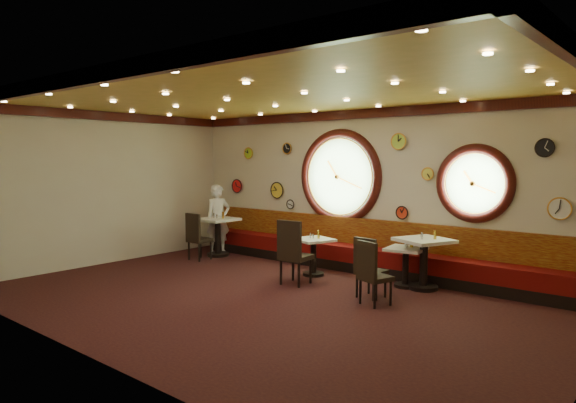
# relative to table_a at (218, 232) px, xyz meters

# --- Properties ---
(floor) EXTENTS (9.00, 6.00, 0.00)m
(floor) POSITION_rel_table_a_xyz_m (3.28, -2.01, -0.55)
(floor) COLOR black
(floor) RESTS_ON ground
(ceiling) EXTENTS (9.00, 6.00, 0.02)m
(ceiling) POSITION_rel_table_a_xyz_m (3.28, -2.01, 2.65)
(ceiling) COLOR gold
(ceiling) RESTS_ON wall_back
(wall_back) EXTENTS (9.00, 0.02, 3.20)m
(wall_back) POSITION_rel_table_a_xyz_m (3.28, 0.99, 1.05)
(wall_back) COLOR beige
(wall_back) RESTS_ON floor
(wall_front) EXTENTS (9.00, 0.02, 3.20)m
(wall_front) POSITION_rel_table_a_xyz_m (3.28, -5.01, 1.05)
(wall_front) COLOR beige
(wall_front) RESTS_ON floor
(wall_left) EXTENTS (0.02, 6.00, 3.20)m
(wall_left) POSITION_rel_table_a_xyz_m (-1.22, -2.01, 1.05)
(wall_left) COLOR beige
(wall_left) RESTS_ON floor
(molding_back) EXTENTS (9.00, 0.10, 0.18)m
(molding_back) POSITION_rel_table_a_xyz_m (3.28, 0.94, 2.56)
(molding_back) COLOR #330C09
(molding_back) RESTS_ON wall_back
(molding_front) EXTENTS (9.00, 0.10, 0.18)m
(molding_front) POSITION_rel_table_a_xyz_m (3.28, -4.96, 2.56)
(molding_front) COLOR #330C09
(molding_front) RESTS_ON wall_back
(molding_left) EXTENTS (0.10, 6.00, 0.18)m
(molding_left) POSITION_rel_table_a_xyz_m (-1.17, -2.01, 2.56)
(molding_left) COLOR #330C09
(molding_left) RESTS_ON wall_back
(banquette_base) EXTENTS (8.00, 0.55, 0.20)m
(banquette_base) POSITION_rel_table_a_xyz_m (3.28, 0.71, -0.45)
(banquette_base) COLOR black
(banquette_base) RESTS_ON floor
(banquette_seat) EXTENTS (8.00, 0.55, 0.30)m
(banquette_seat) POSITION_rel_table_a_xyz_m (3.28, 0.71, -0.20)
(banquette_seat) COLOR #540707
(banquette_seat) RESTS_ON banquette_base
(banquette_back) EXTENTS (8.00, 0.10, 0.55)m
(banquette_back) POSITION_rel_table_a_xyz_m (3.28, 0.93, 0.20)
(banquette_back) COLOR #641207
(banquette_back) RESTS_ON wall_back
(porthole_left_glass) EXTENTS (1.66, 0.02, 1.66)m
(porthole_left_glass) POSITION_rel_table_a_xyz_m (2.68, 0.98, 1.30)
(porthole_left_glass) COLOR #8FCF7C
(porthole_left_glass) RESTS_ON wall_back
(porthole_left_frame) EXTENTS (1.98, 0.18, 1.98)m
(porthole_left_frame) POSITION_rel_table_a_xyz_m (2.68, 0.97, 1.30)
(porthole_left_frame) COLOR #330C09
(porthole_left_frame) RESTS_ON wall_back
(porthole_left_ring) EXTENTS (1.61, 0.03, 1.61)m
(porthole_left_ring) POSITION_rel_table_a_xyz_m (2.68, 0.94, 1.30)
(porthole_left_ring) COLOR gold
(porthole_left_ring) RESTS_ON wall_back
(porthole_right_glass) EXTENTS (1.10, 0.02, 1.10)m
(porthole_right_glass) POSITION_rel_table_a_xyz_m (5.48, 0.98, 1.25)
(porthole_right_glass) COLOR #8FCF7C
(porthole_right_glass) RESTS_ON wall_back
(porthole_right_frame) EXTENTS (1.38, 0.18, 1.38)m
(porthole_right_frame) POSITION_rel_table_a_xyz_m (5.48, 0.97, 1.25)
(porthole_right_frame) COLOR #330C09
(porthole_right_frame) RESTS_ON wall_back
(porthole_right_ring) EXTENTS (1.09, 0.03, 1.09)m
(porthole_right_ring) POSITION_rel_table_a_xyz_m (5.48, 0.94, 1.25)
(porthole_right_ring) COLOR gold
(porthole_right_ring) RESTS_ON wall_back
(wall_clock_0) EXTENTS (0.26, 0.03, 0.26)m
(wall_clock_0) POSITION_rel_table_a_xyz_m (0.08, 0.95, 1.80)
(wall_clock_0) COLOR #A5CC28
(wall_clock_0) RESTS_ON wall_back
(wall_clock_1) EXTENTS (0.24, 0.03, 0.24)m
(wall_clock_1) POSITION_rel_table_a_xyz_m (1.28, 0.95, 1.90)
(wall_clock_1) COLOR black
(wall_clock_1) RESTS_ON wall_back
(wall_clock_2) EXTENTS (0.24, 0.03, 0.24)m
(wall_clock_2) POSITION_rel_table_a_xyz_m (4.13, 0.95, 0.65)
(wall_clock_2) COLOR red
(wall_clock_2) RESTS_ON wall_back
(wall_clock_3) EXTENTS (0.32, 0.03, 0.32)m
(wall_clock_3) POSITION_rel_table_a_xyz_m (-0.32, 0.95, 1.00)
(wall_clock_3) COLOR red
(wall_clock_3) RESTS_ON wall_back
(wall_clock_4) EXTENTS (0.34, 0.03, 0.34)m
(wall_clock_4) POSITION_rel_table_a_xyz_m (6.83, 0.95, 0.90)
(wall_clock_4) COLOR silver
(wall_clock_4) RESTS_ON wall_back
(wall_clock_5) EXTENTS (0.36, 0.03, 0.36)m
(wall_clock_5) POSITION_rel_table_a_xyz_m (0.98, 0.95, 0.95)
(wall_clock_5) COLOR gold
(wall_clock_5) RESTS_ON wall_back
(wall_clock_6) EXTENTS (0.20, 0.03, 0.20)m
(wall_clock_6) POSITION_rel_table_a_xyz_m (1.38, 0.95, 0.65)
(wall_clock_6) COLOR silver
(wall_clock_6) RESTS_ON wall_back
(wall_clock_7) EXTENTS (0.28, 0.03, 0.28)m
(wall_clock_7) POSITION_rel_table_a_xyz_m (6.58, 0.95, 1.85)
(wall_clock_7) COLOR black
(wall_clock_7) RESTS_ON wall_back
(wall_clock_8) EXTENTS (0.30, 0.03, 0.30)m
(wall_clock_8) POSITION_rel_table_a_xyz_m (4.03, 0.95, 2.00)
(wall_clock_8) COLOR #B5E246
(wall_clock_8) RESTS_ON wall_back
(wall_clock_9) EXTENTS (0.22, 0.03, 0.22)m
(wall_clock_9) POSITION_rel_table_a_xyz_m (4.63, 0.95, 1.40)
(wall_clock_9) COLOR #D6D247
(wall_clock_9) RESTS_ON wall_back
(table_a) EXTENTS (0.81, 0.81, 0.87)m
(table_a) POSITION_rel_table_a_xyz_m (0.00, 0.00, 0.00)
(table_a) COLOR black
(table_a) RESTS_ON floor
(table_b) EXTENTS (0.82, 0.82, 0.71)m
(table_b) POSITION_rel_table_a_xyz_m (2.86, -0.17, -0.10)
(table_b) COLOR black
(table_b) RESTS_ON floor
(table_c) EXTENTS (0.70, 0.70, 0.69)m
(table_c) POSITION_rel_table_a_xyz_m (4.62, 0.16, -0.11)
(table_c) COLOR black
(table_c) RESTS_ON floor
(table_d) EXTENTS (1.05, 1.05, 0.87)m
(table_d) POSITION_rel_table_a_xyz_m (4.92, 0.21, 0.00)
(table_d) COLOR black
(table_d) RESTS_ON floor
(chair_a) EXTENTS (0.44, 0.44, 0.64)m
(chair_a) POSITION_rel_table_a_xyz_m (0.02, -0.64, 0.04)
(chair_a) COLOR black
(chair_a) RESTS_ON floor
(chair_b) EXTENTS (0.52, 0.52, 0.72)m
(chair_b) POSITION_rel_table_a_xyz_m (3.03, -1.00, 0.11)
(chair_b) COLOR black
(chair_b) RESTS_ON floor
(chair_c) EXTENTS (0.45, 0.45, 0.61)m
(chair_c) POSITION_rel_table_a_xyz_m (4.50, -0.90, 0.01)
(chair_c) COLOR black
(chair_c) RESTS_ON floor
(chair_d) EXTENTS (0.52, 0.52, 0.61)m
(chair_d) POSITION_rel_table_a_xyz_m (4.74, -1.21, 0.02)
(chair_d) COLOR black
(chair_d) RESTS_ON floor
(condiment_a_salt) EXTENTS (0.04, 0.04, 0.11)m
(condiment_a_salt) POSITION_rel_table_a_xyz_m (-0.12, -0.01, 0.37)
(condiment_a_salt) COLOR silver
(condiment_a_salt) RESTS_ON table_a
(condiment_b_salt) EXTENTS (0.03, 0.03, 0.09)m
(condiment_b_salt) POSITION_rel_table_a_xyz_m (2.79, -0.16, 0.21)
(condiment_b_salt) COLOR silver
(condiment_b_salt) RESTS_ON table_b
(condiment_c_salt) EXTENTS (0.04, 0.04, 0.10)m
(condiment_c_salt) POSITION_rel_table_a_xyz_m (4.58, 0.22, 0.19)
(condiment_c_salt) COLOR silver
(condiment_c_salt) RESTS_ON table_c
(condiment_d_salt) EXTENTS (0.03, 0.03, 0.09)m
(condiment_d_salt) POSITION_rel_table_a_xyz_m (4.83, 0.32, 0.37)
(condiment_d_salt) COLOR silver
(condiment_d_salt) RESTS_ON table_d
(condiment_a_pepper) EXTENTS (0.03, 0.03, 0.09)m
(condiment_a_pepper) POSITION_rel_table_a_xyz_m (0.03, -0.05, 0.37)
(condiment_a_pepper) COLOR silver
(condiment_a_pepper) RESTS_ON table_a
(condiment_b_pepper) EXTENTS (0.03, 0.03, 0.09)m
(condiment_b_pepper) POSITION_rel_table_a_xyz_m (2.88, -0.20, 0.21)
(condiment_b_pepper) COLOR silver
(condiment_b_pepper) RESTS_ON table_b
(condiment_c_pepper) EXTENTS (0.04, 0.04, 0.10)m
(condiment_c_pepper) POSITION_rel_table_a_xyz_m (4.64, 0.14, 0.19)
(condiment_c_pepper) COLOR silver
(condiment_c_pepper) RESTS_ON table_c
(condiment_d_pepper) EXTENTS (0.04, 0.04, 0.11)m
(condiment_d_pepper) POSITION_rel_table_a_xyz_m (4.93, 0.11, 0.38)
(condiment_d_pepper) COLOR silver
(condiment_d_pepper) RESTS_ON table_d
(condiment_a_bottle) EXTENTS (0.05, 0.05, 0.15)m
(condiment_a_bottle) POSITION_rel_table_a_xyz_m (0.15, 0.02, 0.40)
(condiment_a_bottle) COLOR gold
(condiment_a_bottle) RESTS_ON table_a
(condiment_b_bottle) EXTENTS (0.05, 0.05, 0.16)m
(condiment_b_bottle) POSITION_rel_table_a_xyz_m (2.93, -0.10, 0.24)
(condiment_b_bottle) COLOR gold
(condiment_b_bottle) RESTS_ON table_b
(condiment_c_bottle) EXTENTS (0.06, 0.06, 0.18)m
(condiment_c_bottle) POSITION_rel_table_a_xyz_m (4.67, 0.27, 0.23)
(condiment_c_bottle) COLOR gold
(condiment_c_bottle) RESTS_ON table_c
(condiment_d_bottle) EXTENTS (0.05, 0.05, 0.15)m
(condiment_d_bottle) POSITION_rel_table_a_xyz_m (5.09, 0.26, 0.40)
(condiment_d_bottle) COLOR gold
(condiment_d_bottle) RESTS_ON table_d
(waiter) EXTENTS (0.54, 0.68, 1.62)m
(waiter) POSITION_rel_table_a_xyz_m (-0.19, 0.19, 0.26)
(waiter) COLOR white
(waiter) RESTS_ON floor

